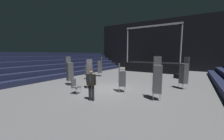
{
  "coord_description": "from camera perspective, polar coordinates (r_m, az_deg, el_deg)",
  "views": [
    {
      "loc": [
        5.07,
        -7.99,
        2.52
      ],
      "look_at": [
        0.16,
        -0.07,
        1.4
      ],
      "focal_mm": 21.55,
      "sensor_mm": 36.0,
      "label": 1
    }
  ],
  "objects": [
    {
      "name": "chair_stack_rear_left",
      "position": [
        15.13,
        -5.11,
        1.49
      ],
      "size": [
        0.6,
        0.6,
        2.22
      ],
      "rotation": [
        0.0,
        0.0,
        2.12
      ],
      "color": "#B2B5BA",
      "rests_on": "ground_plane"
    },
    {
      "name": "chair_stack_mid_left",
      "position": [
        13.55,
        -10.12,
        0.07
      ],
      "size": [
        0.44,
        0.44,
        1.88
      ],
      "rotation": [
        0.0,
        0.0,
        3.15
      ],
      "color": "#B2B5BA",
      "rests_on": "ground_plane"
    },
    {
      "name": "chair_stack_front_right",
      "position": [
        10.89,
        28.19,
        -1.18
      ],
      "size": [
        0.62,
        0.62,
        2.31
      ],
      "rotation": [
        0.0,
        0.0,
        2.47
      ],
      "color": "#B2B5BA",
      "rests_on": "ground_plane"
    },
    {
      "name": "chair_stack_mid_right",
      "position": [
        8.91,
        4.25,
        -3.37
      ],
      "size": [
        0.6,
        0.6,
        1.88
      ],
      "rotation": [
        0.0,
        0.0,
        5.26
      ],
      "color": "#B2B5BA",
      "rests_on": "ground_plane"
    },
    {
      "name": "chair_stack_rear_right",
      "position": [
        7.68,
        18.65,
        -3.45
      ],
      "size": [
        0.56,
        0.56,
        2.39
      ],
      "rotation": [
        0.0,
        0.0,
        3.49
      ],
      "color": "#B2B5BA",
      "rests_on": "ground_plane"
    },
    {
      "name": "ground_plane",
      "position": [
        9.8,
        -0.58,
        -8.35
      ],
      "size": [
        22.0,
        30.0,
        0.1
      ],
      "primitive_type": "cube",
      "color": "slate"
    },
    {
      "name": "chair_stack_front_left",
      "position": [
        11.24,
        -17.51,
        -0.45
      ],
      "size": [
        0.55,
        0.55,
        2.31
      ],
      "rotation": [
        0.0,
        0.0,
        4.42
      ],
      "color": "#B2B5BA",
      "rests_on": "ground_plane"
    },
    {
      "name": "loose_chair_near_man",
      "position": [
        8.88,
        -15.33,
        -6.33
      ],
      "size": [
        0.49,
        0.49,
        0.95
      ],
      "rotation": [
        0.0,
        0.0,
        4.83
      ],
      "color": "#B2B5BA",
      "rests_on": "ground_plane"
    },
    {
      "name": "bleacher_bank_left",
      "position": [
        16.52,
        -25.12,
        2.15
      ],
      "size": [
        4.5,
        24.0,
        2.7
      ],
      "rotation": [
        0.0,
        0.0,
        1.57
      ],
      "color": "#191E38",
      "rests_on": "ground_plane"
    },
    {
      "name": "equipment_road_case",
      "position": [
        15.46,
        26.61,
        -2.4
      ],
      "size": [
        1.08,
        0.97,
        0.45
      ],
      "primitive_type": "cube",
      "rotation": [
        0.0,
        0.0,
        -0.53
      ],
      "color": "black",
      "rests_on": "ground_plane"
    },
    {
      "name": "stage_riser",
      "position": [
        20.18,
        17.13,
        1.46
      ],
      "size": [
        7.54,
        3.1,
        6.24
      ],
      "color": "black",
      "rests_on": "ground_plane"
    },
    {
      "name": "man_with_tie",
      "position": [
        7.31,
        -8.83,
        -5.43
      ],
      "size": [
        0.57,
        0.32,
        1.72
      ],
      "rotation": [
        0.0,
        0.0,
        3.37
      ],
      "color": "black",
      "rests_on": "ground_plane"
    },
    {
      "name": "chair_stack_mid_centre",
      "position": [
        9.99,
        -9.63,
        -1.59
      ],
      "size": [
        0.62,
        0.62,
        2.14
      ],
      "rotation": [
        0.0,
        0.0,
        0.82
      ],
      "color": "#B2B5BA",
      "rests_on": "ground_plane"
    },
    {
      "name": "arena_end_wall",
      "position": [
        23.58,
        19.64,
        10.07
      ],
      "size": [
        22.0,
        0.3,
        8.0
      ],
      "primitive_type": "cube",
      "color": "black",
      "rests_on": "ground_plane"
    }
  ]
}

